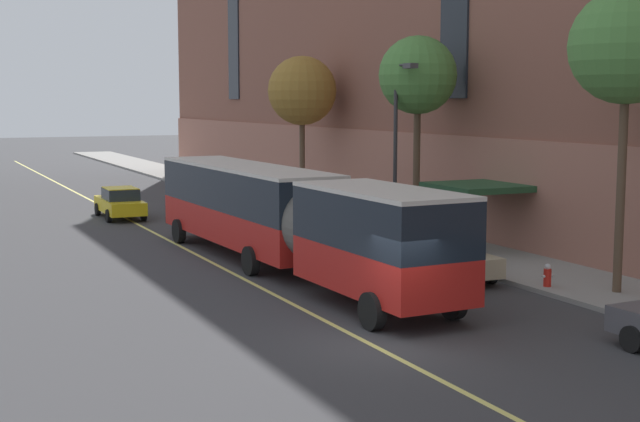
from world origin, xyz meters
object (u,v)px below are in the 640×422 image
taxi_cab (120,203)px  street_tree_mid_block (627,48)px  city_bus (284,214)px  parked_car_white_2 (279,208)px  street_tree_far_uptown (418,76)px  street_lamp (398,134)px  parked_car_champagne_0 (447,255)px  street_tree_far_downtown (302,91)px  fire_hydrant (547,276)px

taxi_cab → street_tree_mid_block: size_ratio=0.52×
taxi_cab → city_bus: bearing=-83.4°
parked_car_white_2 → street_tree_far_uptown: street_tree_far_uptown is taller
parked_car_white_2 → taxi_cab: (-6.37, 5.55, 0.00)m
street_tree_mid_block → street_lamp: bearing=96.8°
city_bus → parked_car_champagne_0: city_bus is taller
city_bus → parked_car_white_2: size_ratio=4.42×
parked_car_champagne_0 → street_tree_far_downtown: bearing=80.5°
parked_car_white_2 → street_lamp: 9.04m
city_bus → parked_car_champagne_0: size_ratio=4.22×
city_bus → taxi_cab: 16.73m
city_bus → street_tree_mid_block: street_tree_mid_block is taller
city_bus → fire_hydrant: size_ratio=26.70×
parked_car_champagne_0 → street_tree_far_uptown: size_ratio=0.54×
taxi_cab → street_tree_far_uptown: size_ratio=0.56×
taxi_cab → street_tree_mid_block: street_tree_mid_block is taller
parked_car_champagne_0 → taxi_cab: size_ratio=0.98×
street_tree_mid_block → parked_car_champagne_0: bearing=124.4°
parked_car_white_2 → taxi_cab: bearing=138.9°
parked_car_white_2 → fire_hydrant: bearing=-84.4°
city_bus → parked_car_white_2: bearing=68.0°
parked_car_champagne_0 → parked_car_white_2: bearing=90.0°
street_tree_mid_block → fire_hydrant: (-1.40, 1.51, -6.93)m
parked_car_champagne_0 → street_lamp: size_ratio=0.63×
street_tree_mid_block → street_tree_far_downtown: bearing=90.0°
taxi_cab → street_lamp: size_ratio=0.65×
city_bus → parked_car_champagne_0: (4.46, -3.36, -1.24)m
parked_car_white_2 → street_tree_mid_block: bearing=-80.6°
parked_car_white_2 → street_tree_far_uptown: bearing=-66.9°
street_lamp → fire_hydrant: size_ratio=10.04×
street_tree_far_downtown → fire_hydrant: street_tree_far_downtown is taller
street_tree_mid_block → street_tree_far_downtown: (0.00, 23.24, -1.05)m
street_tree_far_uptown → street_tree_mid_block: bearing=-90.0°
street_lamp → parked_car_champagne_0: bearing=-105.9°
street_tree_mid_block → street_tree_far_uptown: 11.63m
parked_car_white_2 → street_lamp: street_lamp is taller
taxi_cab → street_lamp: bearing=-58.9°
street_tree_far_uptown → taxi_cab: bearing=126.4°
street_tree_far_downtown → street_lamp: street_tree_far_downtown is taller
taxi_cab → fire_hydrant: (8.10, -22.98, -0.29)m
parked_car_white_2 → street_lamp: size_ratio=0.60×
parked_car_white_2 → street_lamp: (1.82, -8.02, 3.77)m
fire_hydrant → parked_car_champagne_0: bearing=119.4°
street_lamp → street_tree_far_downtown: bearing=84.0°
taxi_cab → fire_hydrant: bearing=-70.6°
street_tree_far_uptown → street_tree_far_downtown: size_ratio=1.04×
street_tree_far_uptown → fire_hydrant: 12.04m
street_tree_mid_block → street_tree_far_uptown: street_tree_mid_block is taller
taxi_cab → street_lamp: 16.29m
city_bus → parked_car_champagne_0: 5.72m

